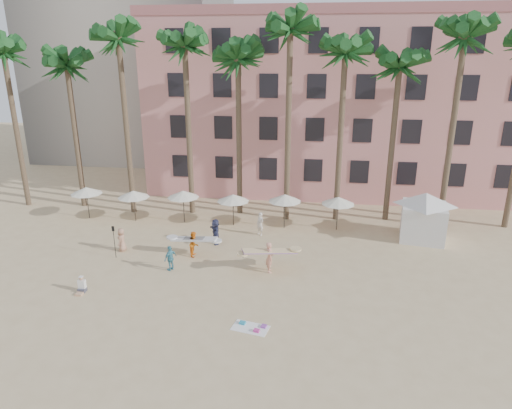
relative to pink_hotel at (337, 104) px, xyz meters
The scene contains 11 objects.
ground 28.09m from the pink_hotel, 105.07° to the right, with size 120.00×120.00×0.00m, color #D1B789.
pink_hotel is the anchor object (origin of this frame).
palm_row 13.71m from the pink_hotel, 120.56° to the right, with size 44.40×5.40×16.30m.
umbrella_row 17.73m from the pink_hotel, 126.53° to the right, with size 22.50×2.70×2.73m.
cabana 16.69m from the pink_hotel, 67.18° to the right, with size 5.19×5.19×3.50m.
beach_towel 28.73m from the pink_hotel, 99.54° to the right, with size 1.97×1.36×0.14m.
carrier_yellow 22.57m from the pink_hotel, 101.68° to the right, with size 3.38×1.82×1.96m.
carrier_white 22.75m from the pink_hotel, 116.26° to the right, with size 3.11×0.95×1.70m.
beachgoers 21.77m from the pink_hotel, 118.10° to the right, with size 9.62×7.32×1.84m.
paddle 25.97m from the pink_hotel, 125.69° to the right, with size 0.18×0.04×2.23m.
seated_man 29.96m from the pink_hotel, 120.35° to the right, with size 0.42×0.73×0.94m.
Camera 1 is at (5.25, -20.41, 13.00)m, focal length 32.00 mm.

